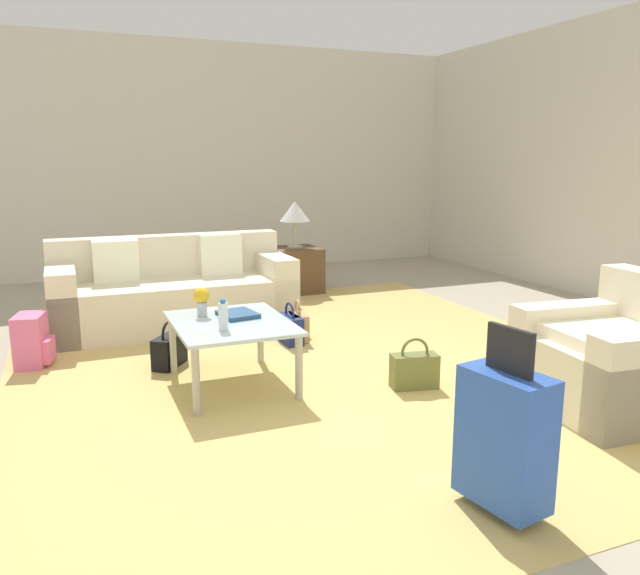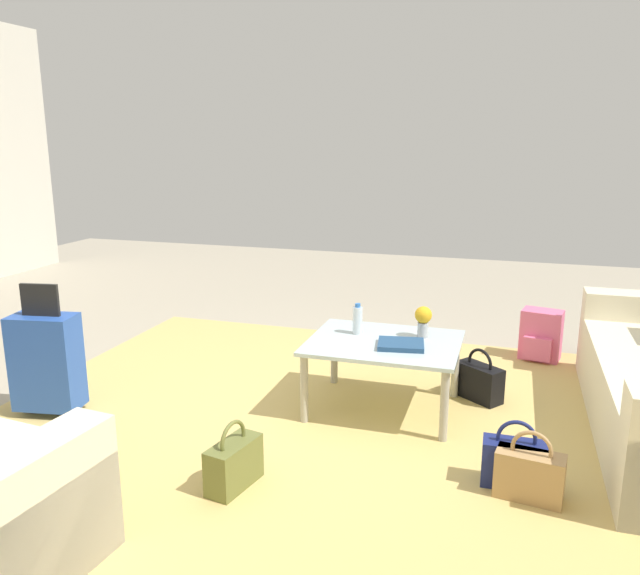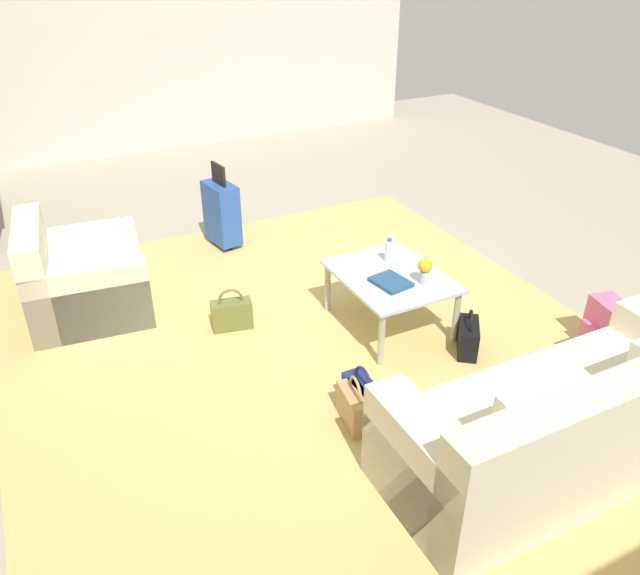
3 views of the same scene
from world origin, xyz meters
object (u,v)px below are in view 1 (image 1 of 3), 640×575
Objects in this scene: table_lamp at (295,213)px; handbag_olive at (414,370)px; coffee_table at (231,330)px; handbag_navy at (290,328)px; suitcase_blue at (505,436)px; coffee_table_book at (238,314)px; handbag_black at (169,350)px; flower_vase at (202,299)px; water_bottle at (223,316)px; couch at (173,294)px; armchair at (622,363)px; handbag_tan at (298,325)px; backpack_pink at (32,341)px; side_table at (295,270)px.

table_lamp reaches higher than handbag_olive.
coffee_table is at bearing -28.18° from table_lamp.
suitcase_blue is at bearing -0.32° from handbag_navy.
table_lamp is 1.51× the size of handbag_olive.
coffee_table_book reaches higher than handbag_black.
flower_vase is at bearing -122.63° from coffee_table_book.
couch is at bearing 180.00° from water_bottle.
armchair is 2.87× the size of handbag_tan.
handbag_tan is (0.90, 0.91, -0.17)m from couch.
flower_vase reaches higher than backpack_pink.
handbag_navy is at bearing -21.58° from side_table.
handbag_navy and handbag_olive have the same top height.
couch reaches higher than coffee_table_book.
handbag_black is at bearing -11.08° from couch.
handbag_tan is (-2.19, -1.35, -0.16)m from armchair.
side_table is (-2.80, 1.50, -0.14)m from coffee_table.
table_lamp is (-4.11, -0.67, 0.65)m from armchair.
side_table is at bearing 140.38° from handbag_black.
coffee_table_book is (-1.43, -2.09, 0.18)m from armchair.
table_lamp reaches higher than coffee_table.
armchair is 2.53m from coffee_table.
table_lamp reaches higher than handbag_tan.
coffee_table is 0.27m from water_bottle.
table_lamp is 3.44m from handbag_olive.
water_bottle reaches higher than side_table.
coffee_table_book is at bearing 150.64° from water_bottle.
flower_vase is 3.08m from table_lamp.
table_lamp reaches higher than flower_vase.
side_table is 3.32m from backpack_pink.
handbag_black is (-0.46, -0.42, -0.35)m from coffee_table_book.
handbag_tan is at bearing 104.83° from handbag_black.
armchair reaches higher than coffee_table_book.
couch is 3.99× the size of table_lamp.
couch is at bearing 168.92° from handbag_black.
couch is 1.69m from coffee_table_book.
handbag_olive is at bearing 13.06° from handbag_tan.
suitcase_blue is (1.80, 0.80, -0.20)m from water_bottle.
coffee_table_book is at bearing -42.36° from handbag_navy.
flower_vase reaches higher than handbag_black.
table_lamp reaches higher than handbag_navy.
armchair is at bearing 31.71° from handbag_tan.
water_bottle is (1.99, -0.00, 0.26)m from couch.
suitcase_blue reaches higher than handbag_olive.
suitcase_blue reaches higher than coffee_table.
water_bottle is at bearing -0.00° from couch.
coffee_table is at bearing 3.20° from couch.
water_bottle is 0.92m from handbag_black.
suitcase_blue is at bearing 33.58° from backpack_pink.
handbag_olive is (2.31, 1.24, -0.17)m from couch.
water_bottle is 1.37m from handbag_navy.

